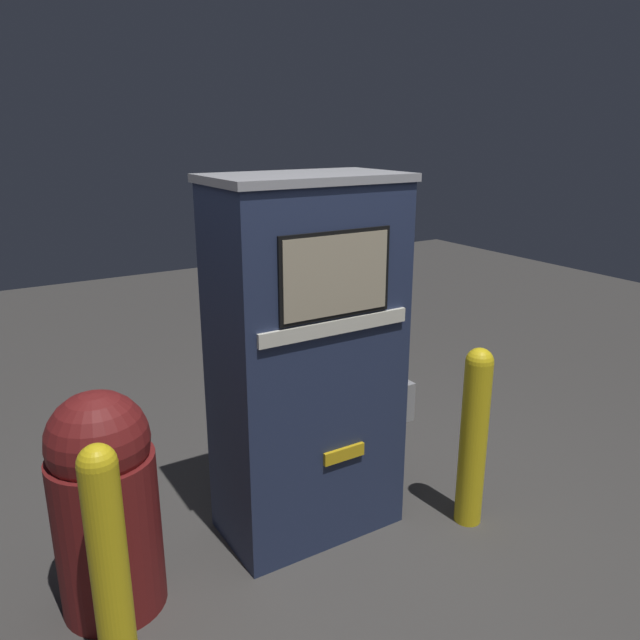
{
  "coord_description": "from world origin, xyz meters",
  "views": [
    {
      "loc": [
        -1.54,
        -2.36,
        2.14
      ],
      "look_at": [
        0.0,
        0.13,
        1.24
      ],
      "focal_mm": 35.0,
      "sensor_mm": 36.0,
      "label": 1
    }
  ],
  "objects_px": {
    "gas_pump": "(307,362)",
    "safety_bollard_far": "(109,562)",
    "safety_bollard": "(474,433)",
    "trash_bin": "(105,501)"
  },
  "relations": [
    {
      "from": "safety_bollard",
      "to": "safety_bollard_far",
      "type": "bearing_deg",
      "value": -178.95
    },
    {
      "from": "gas_pump",
      "to": "safety_bollard_far",
      "type": "xyz_separation_m",
      "value": [
        -1.18,
        -0.49,
        -0.42
      ]
    },
    {
      "from": "gas_pump",
      "to": "trash_bin",
      "type": "height_order",
      "value": "gas_pump"
    },
    {
      "from": "gas_pump",
      "to": "safety_bollard_far",
      "type": "height_order",
      "value": "gas_pump"
    },
    {
      "from": "safety_bollard",
      "to": "safety_bollard_far",
      "type": "height_order",
      "value": "safety_bollard_far"
    },
    {
      "from": "trash_bin",
      "to": "gas_pump",
      "type": "bearing_deg",
      "value": 2.99
    },
    {
      "from": "trash_bin",
      "to": "safety_bollard_far",
      "type": "bearing_deg",
      "value": -101.56
    },
    {
      "from": "trash_bin",
      "to": "safety_bollard_far",
      "type": "relative_size",
      "value": 1.02
    },
    {
      "from": "safety_bollard",
      "to": "safety_bollard_far",
      "type": "relative_size",
      "value": 0.99
    },
    {
      "from": "safety_bollard",
      "to": "trash_bin",
      "type": "bearing_deg",
      "value": 167.94
    }
  ]
}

